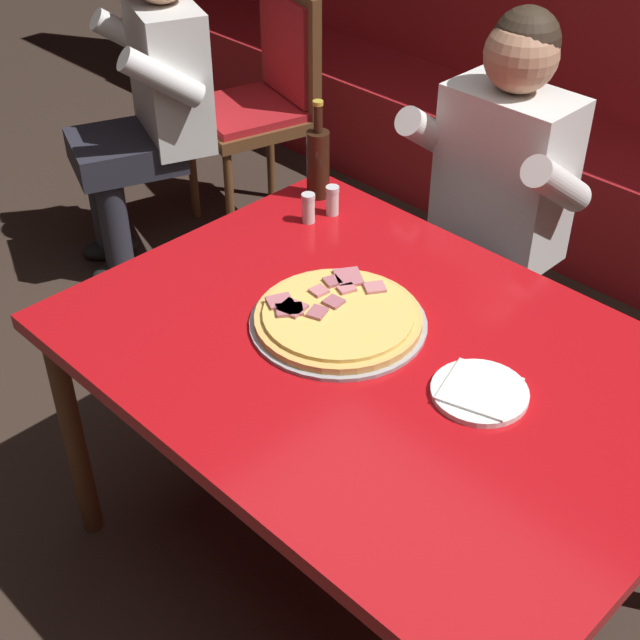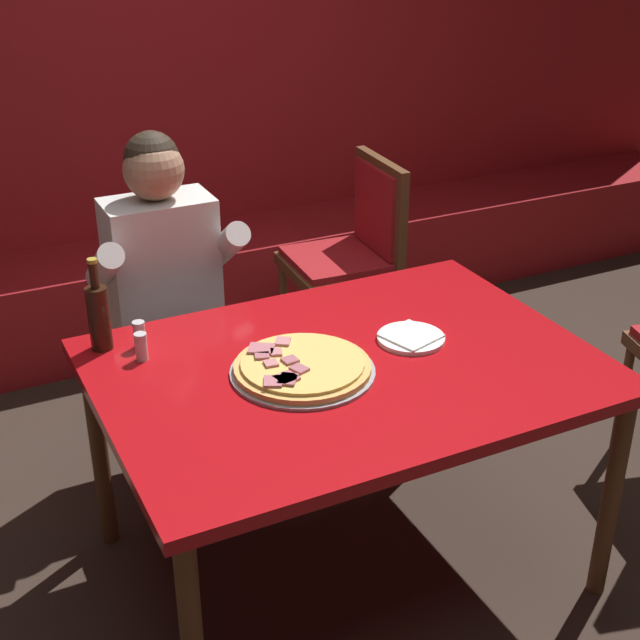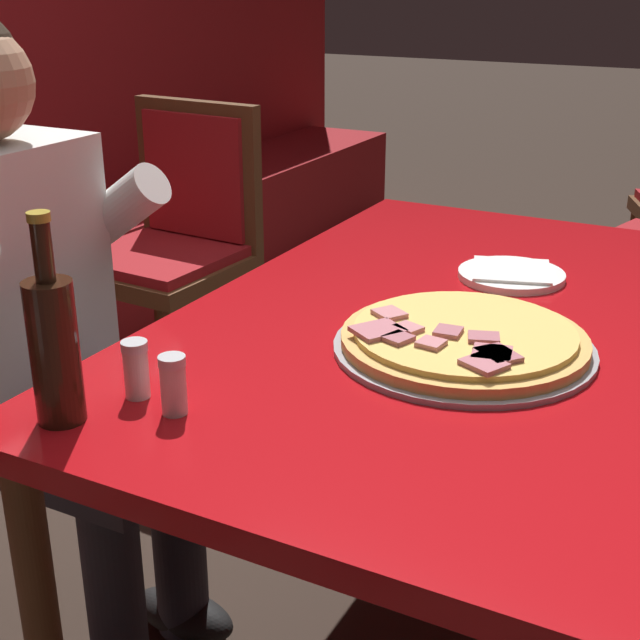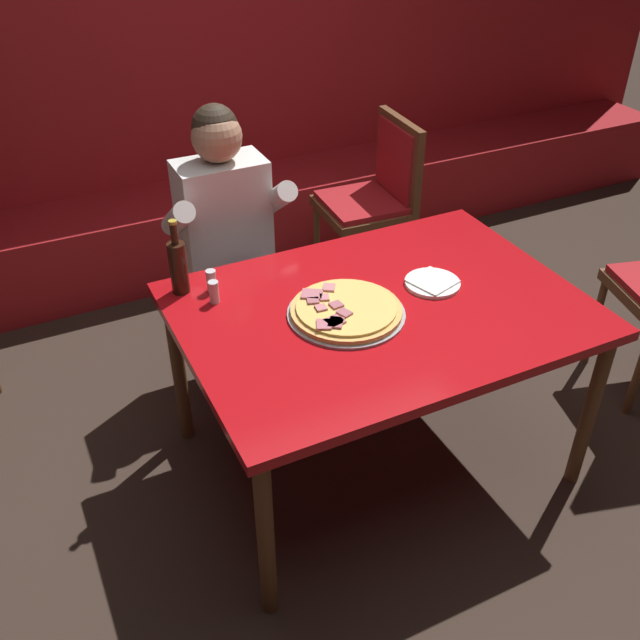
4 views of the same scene
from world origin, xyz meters
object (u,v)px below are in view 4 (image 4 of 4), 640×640
Objects in this scene: shaker_oregano at (214,293)px; dining_chair_near_left at (376,193)px; shaker_black_pepper at (211,282)px; pizza at (346,311)px; plate_white_paper at (432,283)px; main_dining_table at (381,322)px; diner_seated_blue_shirt at (232,241)px; beer_bottle at (178,266)px.

shaker_oregano is 1.50m from dining_chair_near_left.
shaker_black_pepper is 1.44m from dining_chair_near_left.
plate_white_paper is (0.39, 0.04, -0.01)m from pizza.
dining_chair_near_left is (1.17, 0.81, -0.22)m from shaker_black_pepper.
shaker_black_pepper is (-0.37, 0.36, 0.02)m from pizza.
dining_chair_near_left is (1.19, 0.89, -0.22)m from shaker_oregano.
shaker_black_pepper reaches higher than main_dining_table.
beer_bottle is at bearing -131.57° from diner_seated_blue_shirt.
pizza is at bearing -174.85° from plate_white_paper.
pizza is 4.89× the size of shaker_oregano.
pizza reaches higher than plate_white_paper.
beer_bottle is at bearing 155.81° from shaker_black_pepper.
main_dining_table is at bearing -170.36° from plate_white_paper.
dining_chair_near_left is at bearing 36.73° from shaker_oregano.
diner_seated_blue_shirt is at bearing 100.51° from pizza.
pizza is (-0.14, 0.01, 0.09)m from main_dining_table.
diner_seated_blue_shirt is at bearing 125.58° from plate_white_paper.
plate_white_paper is 2.44× the size of shaker_oregano.
main_dining_table is 4.95× the size of beer_bottle.
plate_white_paper is at bearing -23.28° from beer_bottle.
beer_bottle reaches higher than pizza.
diner_seated_blue_shirt is (-0.14, 0.78, -0.07)m from pizza.
diner_seated_blue_shirt is (-0.53, 0.75, -0.06)m from plate_white_paper.
shaker_oregano is 0.09× the size of dining_chair_near_left.
shaker_oregano is at bearing -54.85° from beer_bottle.
main_dining_table is 0.77m from beer_bottle.
main_dining_table is 1.13× the size of diner_seated_blue_shirt.
pizza is 0.44× the size of dining_chair_near_left.
diner_seated_blue_shirt is (-0.29, 0.79, 0.02)m from main_dining_table.
shaker_oregano is (0.09, -0.12, -0.07)m from beer_bottle.
shaker_black_pepper is 0.49m from diner_seated_blue_shirt.
beer_bottle is 3.40× the size of shaker_oregano.
pizza is 2.00× the size of plate_white_paper.
main_dining_table is 0.62m from shaker_oregano.
beer_bottle is 0.30× the size of dining_chair_near_left.
beer_bottle is 0.53m from diner_seated_blue_shirt.
beer_bottle reaches higher than shaker_oregano.
diner_seated_blue_shirt reaches higher than shaker_oregano.
pizza is at bearing -44.09° from shaker_black_pepper.
beer_bottle reaches higher than shaker_black_pepper.
shaker_black_pepper is at bearing -24.19° from beer_bottle.
beer_bottle is at bearing 139.48° from pizza.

